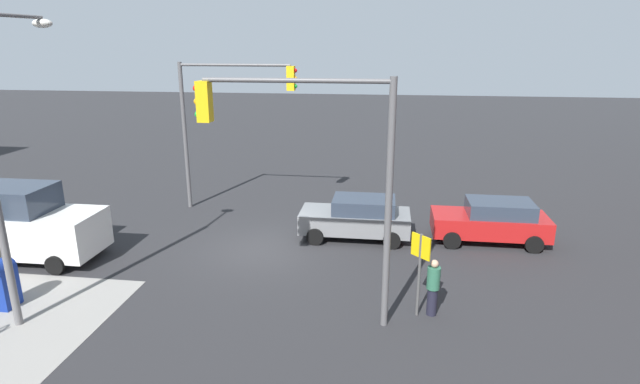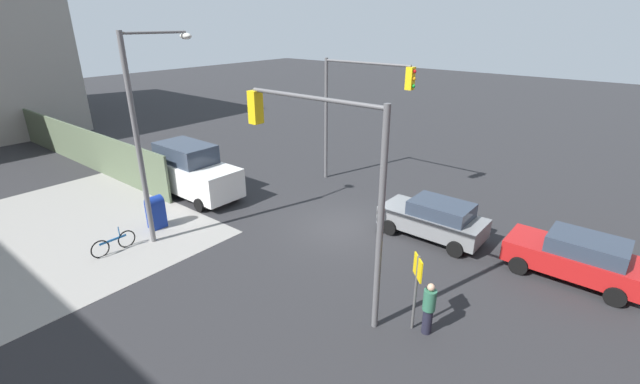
{
  "view_description": "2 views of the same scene",
  "coord_description": "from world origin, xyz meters",
  "px_view_note": "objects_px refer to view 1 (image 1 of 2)",
  "views": [
    {
      "loc": [
        -4.39,
        16.43,
        7.2
      ],
      "look_at": [
        -2.25,
        0.66,
        2.49
      ],
      "focal_mm": 28.0,
      "sensor_mm": 36.0,
      "label": 1
    },
    {
      "loc": [
        -9.68,
        13.36,
        8.37
      ],
      "look_at": [
        -0.72,
        2.4,
        2.6
      ],
      "focal_mm": 24.0,
      "sensor_mm": 36.0,
      "label": 2
    }
  ],
  "objects_px": {
    "mailbox_blue": "(3,282)",
    "hatchback_red": "(492,221)",
    "van_white_delivery": "(19,223)",
    "hatchback_gray": "(357,217)",
    "pedestrian_crossing": "(433,287)",
    "traffic_signal_nw_corner": "(314,154)",
    "traffic_signal_se_corner": "(226,107)"
  },
  "relations": [
    {
      "from": "van_white_delivery",
      "to": "pedestrian_crossing",
      "type": "distance_m",
      "value": 14.03
    },
    {
      "from": "mailbox_blue",
      "to": "hatchback_gray",
      "type": "xyz_separation_m",
      "value": [
        -9.58,
        -6.66,
        0.08
      ]
    },
    {
      "from": "traffic_signal_nw_corner",
      "to": "van_white_delivery",
      "type": "xyz_separation_m",
      "value": [
        10.71,
        -2.7,
        -3.32
      ]
    },
    {
      "from": "hatchback_gray",
      "to": "hatchback_red",
      "type": "bearing_deg",
      "value": -176.53
    },
    {
      "from": "traffic_signal_se_corner",
      "to": "hatchback_gray",
      "type": "height_order",
      "value": "traffic_signal_se_corner"
    },
    {
      "from": "hatchback_gray",
      "to": "van_white_delivery",
      "type": "relative_size",
      "value": 0.77
    },
    {
      "from": "traffic_signal_nw_corner",
      "to": "hatchback_red",
      "type": "relative_size",
      "value": 1.54
    },
    {
      "from": "van_white_delivery",
      "to": "traffic_signal_se_corner",
      "type": "bearing_deg",
      "value": -131.37
    },
    {
      "from": "hatchback_red",
      "to": "hatchback_gray",
      "type": "height_order",
      "value": "same"
    },
    {
      "from": "traffic_signal_nw_corner",
      "to": "hatchback_gray",
      "type": "relative_size",
      "value": 1.56
    },
    {
      "from": "traffic_signal_nw_corner",
      "to": "van_white_delivery",
      "type": "bearing_deg",
      "value": -14.15
    },
    {
      "from": "traffic_signal_se_corner",
      "to": "van_white_delivery",
      "type": "height_order",
      "value": "traffic_signal_se_corner"
    },
    {
      "from": "traffic_signal_nw_corner",
      "to": "van_white_delivery",
      "type": "height_order",
      "value": "traffic_signal_nw_corner"
    },
    {
      "from": "hatchback_red",
      "to": "van_white_delivery",
      "type": "relative_size",
      "value": 0.78
    },
    {
      "from": "hatchback_red",
      "to": "hatchback_gray",
      "type": "relative_size",
      "value": 1.01
    },
    {
      "from": "mailbox_blue",
      "to": "hatchback_red",
      "type": "xyz_separation_m",
      "value": [
        -14.63,
        -6.96,
        0.08
      ]
    },
    {
      "from": "hatchback_gray",
      "to": "traffic_signal_nw_corner",
      "type": "bearing_deg",
      "value": 83.02
    },
    {
      "from": "van_white_delivery",
      "to": "hatchback_gray",
      "type": "bearing_deg",
      "value": -163.22
    },
    {
      "from": "hatchback_gray",
      "to": "pedestrian_crossing",
      "type": "relative_size",
      "value": 2.55
    },
    {
      "from": "traffic_signal_se_corner",
      "to": "mailbox_blue",
      "type": "bearing_deg",
      "value": 68.89
    },
    {
      "from": "traffic_signal_se_corner",
      "to": "pedestrian_crossing",
      "type": "height_order",
      "value": "traffic_signal_se_corner"
    },
    {
      "from": "mailbox_blue",
      "to": "van_white_delivery",
      "type": "distance_m",
      "value": 3.75
    },
    {
      "from": "mailbox_blue",
      "to": "pedestrian_crossing",
      "type": "relative_size",
      "value": 0.87
    },
    {
      "from": "hatchback_gray",
      "to": "pedestrian_crossing",
      "type": "distance_m",
      "value": 5.97
    },
    {
      "from": "traffic_signal_se_corner",
      "to": "mailbox_blue",
      "type": "distance_m",
      "value": 10.89
    },
    {
      "from": "van_white_delivery",
      "to": "pedestrian_crossing",
      "type": "height_order",
      "value": "van_white_delivery"
    },
    {
      "from": "traffic_signal_se_corner",
      "to": "hatchback_red",
      "type": "bearing_deg",
      "value": 166.97
    },
    {
      "from": "pedestrian_crossing",
      "to": "hatchback_gray",
      "type": "bearing_deg",
      "value": 27.69
    },
    {
      "from": "traffic_signal_nw_corner",
      "to": "mailbox_blue",
      "type": "bearing_deg",
      "value": 3.24
    },
    {
      "from": "hatchback_red",
      "to": "traffic_signal_se_corner",
      "type": "bearing_deg",
      "value": -13.03
    },
    {
      "from": "traffic_signal_nw_corner",
      "to": "van_white_delivery",
      "type": "relative_size",
      "value": 1.2
    },
    {
      "from": "traffic_signal_se_corner",
      "to": "pedestrian_crossing",
      "type": "bearing_deg",
      "value": 135.11
    }
  ]
}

